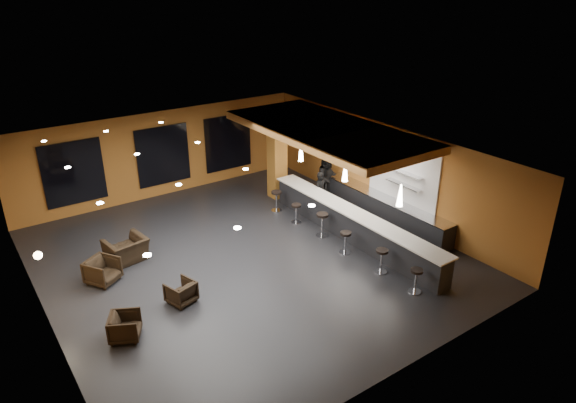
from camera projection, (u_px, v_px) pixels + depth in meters
floor at (247, 259)px, 16.65m from camera, size 12.00×13.00×0.10m
ceiling at (243, 154)px, 15.19m from camera, size 12.00×13.00×0.10m
wall_back at (162, 154)px, 20.81m from camera, size 12.00×0.10×3.50m
wall_front at (401, 313)px, 11.03m from camera, size 12.00×0.10×3.50m
wall_left at (35, 267)px, 12.73m from camera, size 0.10×13.00×3.50m
wall_right at (384, 170)px, 19.11m from camera, size 0.10×13.00×3.50m
wood_soffit at (326, 130)px, 18.12m from camera, size 3.60×8.00×0.28m
window_left at (74, 173)px, 18.91m from camera, size 2.20×0.06×2.40m
window_center at (163, 155)px, 20.75m from camera, size 2.20×0.06×2.40m
window_right at (228, 143)px, 22.33m from camera, size 2.20×0.06×2.40m
tile_backsplash at (403, 171)px, 18.22m from camera, size 0.06×3.20×2.40m
bar_counter at (352, 226)px, 17.61m from camera, size 0.60×8.00×1.00m
bar_top at (353, 212)px, 17.39m from camera, size 0.78×8.10×0.05m
prep_counter at (384, 209)px, 19.06m from camera, size 0.70×6.00×0.86m
prep_top at (385, 198)px, 18.88m from camera, size 0.72×6.00×0.03m
wall_shelf_lower at (404, 184)px, 18.16m from camera, size 0.30×1.50×0.03m
wall_shelf_upper at (405, 173)px, 17.97m from camera, size 0.30×1.50×0.03m
column at (277, 156)px, 20.53m from camera, size 0.60×0.60×3.50m
wall_sconce at (38, 255)px, 13.18m from camera, size 0.22×0.22×0.22m
pendant_0 at (400, 195)px, 15.36m from camera, size 0.20×0.20×0.70m
pendant_1 at (345, 171)px, 17.23m from camera, size 0.20×0.20×0.70m
pendant_2 at (301, 152)px, 19.10m from camera, size 0.20×0.20×0.70m
staff_a at (321, 192)px, 19.62m from camera, size 0.61×0.43×1.58m
staff_b at (326, 178)px, 20.59m from camera, size 0.91×0.72×1.86m
staff_c at (326, 177)px, 20.87m from camera, size 0.97×0.78×1.72m
armchair_a at (125, 327)px, 12.83m from camera, size 1.01×1.00×0.68m
armchair_b at (181, 292)px, 14.26m from camera, size 0.87×0.89×0.65m
armchair_c at (103, 271)px, 15.16m from camera, size 1.15×1.16×0.77m
armchair_d at (126, 250)px, 16.31m from camera, size 1.34×1.22×0.78m
bar_stool_0 at (416, 278)px, 14.64m from camera, size 0.38×0.38×0.76m
bar_stool_1 at (382, 258)px, 15.62m from camera, size 0.40×0.40×0.78m
bar_stool_2 at (345, 240)px, 16.72m from camera, size 0.38×0.38×0.76m
bar_stool_3 at (322, 222)px, 17.79m from camera, size 0.44×0.44×0.86m
bar_stool_4 at (296, 211)px, 18.78m from camera, size 0.37×0.37×0.74m
bar_stool_5 at (276, 198)px, 19.71m from camera, size 0.41×0.41×0.82m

